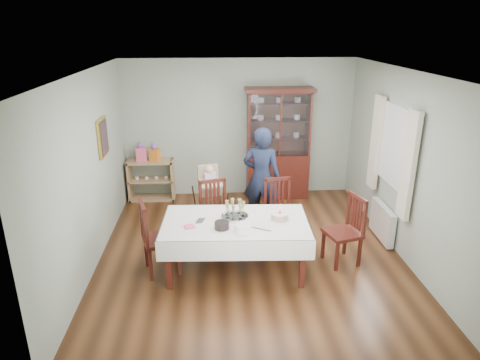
{
  "coord_description": "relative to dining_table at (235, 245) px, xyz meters",
  "views": [
    {
      "loc": [
        -0.55,
        -5.74,
        3.29
      ],
      "look_at": [
        -0.14,
        0.2,
        1.11
      ],
      "focal_mm": 32.0,
      "sensor_mm": 36.0,
      "label": 1
    }
  ],
  "objects": [
    {
      "name": "china_cabinet",
      "position": [
        1.0,
        2.72,
        0.74
      ],
      "size": [
        1.3,
        0.48,
        2.18
      ],
      "color": "#4B1A12",
      "rests_on": "floor"
    },
    {
      "name": "picture_frame",
      "position": [
        -1.97,
        1.27,
        1.27
      ],
      "size": [
        0.04,
        0.48,
        0.58
      ],
      "primitive_type": "cube",
      "color": "gold",
      "rests_on": "room_shell"
    },
    {
      "name": "room_shell",
      "position": [
        0.25,
        1.0,
        1.32
      ],
      "size": [
        5.0,
        5.0,
        5.0
      ],
      "color": "#9EAA99",
      "rests_on": "floor"
    },
    {
      "name": "sideboard",
      "position": [
        -1.5,
        2.75,
        0.02
      ],
      "size": [
        0.9,
        0.38,
        0.8
      ],
      "color": "tan",
      "rests_on": "floor"
    },
    {
      "name": "floor",
      "position": [
        0.25,
        0.47,
        -0.38
      ],
      "size": [
        5.0,
        5.0,
        0.0
      ],
      "primitive_type": "plane",
      "color": "#593319",
      "rests_on": "ground"
    },
    {
      "name": "curtain_right",
      "position": [
        2.41,
        1.39,
        1.07
      ],
      "size": [
        0.07,
        0.3,
        1.55
      ],
      "primitive_type": "cube",
      "color": "silver",
      "rests_on": "room_shell"
    },
    {
      "name": "woman",
      "position": [
        0.52,
        1.41,
        0.48
      ],
      "size": [
        0.73,
        0.59,
        1.74
      ],
      "primitive_type": "imported",
      "rotation": [
        0.0,
        0.0,
        2.82
      ],
      "color": "#161C31",
      "rests_on": "floor"
    },
    {
      "name": "radiator",
      "position": [
        2.41,
        0.77,
        -0.08
      ],
      "size": [
        0.1,
        0.8,
        0.55
      ],
      "primitive_type": "cube",
      "color": "white",
      "rests_on": "floor"
    },
    {
      "name": "curtain_left",
      "position": [
        2.41,
        0.15,
        1.07
      ],
      "size": [
        0.07,
        0.3,
        1.55
      ],
      "primitive_type": "cube",
      "color": "silver",
      "rests_on": "room_shell"
    },
    {
      "name": "plate_stack_dark",
      "position": [
        -0.19,
        -0.21,
        0.42
      ],
      "size": [
        0.21,
        0.21,
        0.09
      ],
      "primitive_type": "cylinder",
      "rotation": [
        0.0,
        0.0,
        -0.05
      ],
      "color": "black",
      "rests_on": "dining_table"
    },
    {
      "name": "birthday_cake",
      "position": [
        0.61,
        -0.0,
        0.42
      ],
      "size": [
        0.27,
        0.27,
        0.19
      ],
      "color": "white",
      "rests_on": "dining_table"
    },
    {
      "name": "cutlery",
      "position": [
        -0.51,
        0.04,
        0.38
      ],
      "size": [
        0.16,
        0.2,
        0.01
      ],
      "primitive_type": null,
      "rotation": [
        0.0,
        0.0,
        -0.3
      ],
      "color": "silver",
      "rests_on": "dining_table"
    },
    {
      "name": "dining_table",
      "position": [
        0.0,
        0.0,
        0.0
      ],
      "size": [
        2.06,
        1.25,
        0.76
      ],
      "rotation": [
        0.0,
        0.0,
        -0.05
      ],
      "color": "#4B1A12",
      "rests_on": "floor"
    },
    {
      "name": "gift_bag_orange",
      "position": [
        -1.4,
        2.73,
        0.57
      ],
      "size": [
        0.22,
        0.19,
        0.34
      ],
      "color": "orange",
      "rests_on": "sideboard"
    },
    {
      "name": "champagne_tray",
      "position": [
        0.0,
        0.13,
        0.44
      ],
      "size": [
        0.38,
        0.38,
        0.23
      ],
      "color": "silver",
      "rests_on": "dining_table"
    },
    {
      "name": "window",
      "position": [
        2.47,
        0.77,
        1.17
      ],
      "size": [
        0.04,
        1.02,
        1.22
      ],
      "primitive_type": "cube",
      "color": "white",
      "rests_on": "room_shell"
    },
    {
      "name": "chair_end_right",
      "position": [
        1.57,
        0.11,
        -0.08
      ],
      "size": [
        0.56,
        0.56,
        1.02
      ],
      "rotation": [
        0.0,
        0.0,
        -1.29
      ],
      "color": "#4B1A12",
      "rests_on": "floor"
    },
    {
      "name": "cake_knife",
      "position": [
        0.32,
        -0.28,
        0.38
      ],
      "size": [
        0.25,
        0.15,
        0.01
      ],
      "primitive_type": "cube",
      "rotation": [
        0.0,
        0.0,
        -0.5
      ],
      "color": "silver",
      "rests_on": "dining_table"
    },
    {
      "name": "gift_bag_pink",
      "position": [
        -1.65,
        2.73,
        0.58
      ],
      "size": [
        0.21,
        0.15,
        0.37
      ],
      "color": "#E8557E",
      "rests_on": "sideboard"
    },
    {
      "name": "chair_far_left",
      "position": [
        -0.25,
        0.79,
        -0.08
      ],
      "size": [
        0.57,
        0.57,
        1.02
      ],
      "rotation": [
        0.0,
        0.0,
        0.29
      ],
      "color": "#4B1A12",
      "rests_on": "floor"
    },
    {
      "name": "plate_stack_white",
      "position": [
        0.08,
        -0.32,
        0.42
      ],
      "size": [
        0.24,
        0.24,
        0.1
      ],
      "primitive_type": "cylinder",
      "rotation": [
        0.0,
        0.0,
        0.04
      ],
      "color": "white",
      "rests_on": "dining_table"
    },
    {
      "name": "chair_end_left",
      "position": [
        -1.05,
        0.05,
        -0.07
      ],
      "size": [
        0.6,
        0.6,
        1.07
      ],
      "rotation": [
        0.0,
        0.0,
        1.86
      ],
      "color": "#4B1A12",
      "rests_on": "floor"
    },
    {
      "name": "napkin_stack",
      "position": [
        -0.62,
        -0.15,
        0.38
      ],
      "size": [
        0.16,
        0.16,
        0.02
      ],
      "primitive_type": "cube",
      "rotation": [
        0.0,
        0.0,
        0.36
      ],
      "color": "#E8557E",
      "rests_on": "dining_table"
    },
    {
      "name": "high_chair",
      "position": [
        -0.35,
        1.56,
        0.03
      ],
      "size": [
        0.56,
        0.56,
        1.06
      ],
      "rotation": [
        0.0,
        0.0,
        0.22
      ],
      "color": "black",
      "rests_on": "floor"
    },
    {
      "name": "chair_far_right",
      "position": [
        0.75,
        0.86,
        -0.09
      ],
      "size": [
        0.48,
        0.48,
        1.0
      ],
      "rotation": [
        0.0,
        0.0,
        0.08
      ],
      "color": "#4B1A12",
      "rests_on": "floor"
    }
  ]
}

